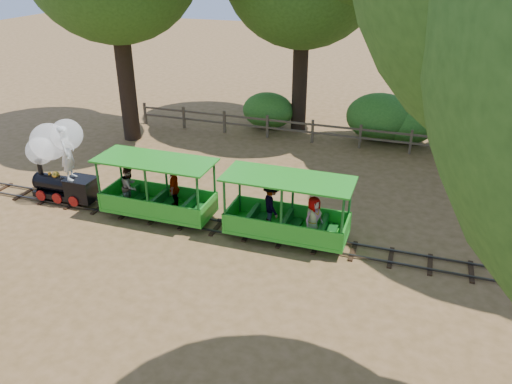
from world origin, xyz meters
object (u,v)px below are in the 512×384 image
(locomotive, at_px, (56,155))
(fence, at_px, (336,132))
(carriage_front, at_px, (155,194))
(carriage_rear, at_px, (287,215))

(locomotive, xyz_separation_m, fence, (7.43, 7.94, -1.03))
(carriage_front, bearing_deg, locomotive, 178.92)
(locomotive, distance_m, carriage_front, 3.54)
(fence, bearing_deg, carriage_rear, -89.21)
(locomotive, height_order, carriage_rear, locomotive)
(carriage_rear, height_order, fence, carriage_rear)
(carriage_rear, distance_m, fence, 8.01)
(locomotive, xyz_separation_m, carriage_front, (3.45, -0.07, -0.80))
(locomotive, relative_size, fence, 0.16)
(carriage_front, height_order, fence, carriage_front)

